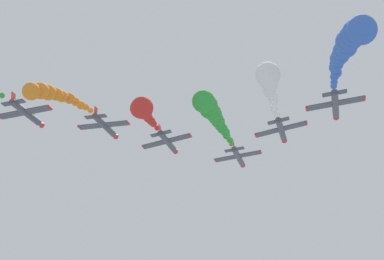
{
  "coord_description": "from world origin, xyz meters",
  "views": [
    {
      "loc": [
        24.03,
        -95.26,
        69.49
      ],
      "look_at": [
        0.0,
        0.0,
        109.28
      ],
      "focal_mm": 55.2,
      "sensor_mm": 36.0,
      "label": 1
    }
  ],
  "objects": [
    {
      "name": "smoke_trail_left_inner",
      "position": [
        -2.48,
        -19.97,
        104.84
      ],
      "size": [
        7.11,
        24.11,
        8.45
      ],
      "color": "red"
    },
    {
      "name": "smoke_trail_right_inner",
      "position": [
        16.67,
        -23.61,
        105.39
      ],
      "size": [
        3.86,
        27.9,
        7.88
      ],
      "color": "white"
    },
    {
      "name": "smoke_trail_left_outer",
      "position": [
        -16.69,
        -22.09,
        108.13
      ],
      "size": [
        4.63,
        16.36,
        4.75
      ],
      "color": "orange"
    },
    {
      "name": "airplane_left_inner",
      "position": [
        -5.64,
        3.64,
        108.91
      ],
      "size": [
        9.49,
        10.35,
        2.81
      ],
      "rotation": [
        0.0,
        -0.17,
        0.0
      ],
      "color": "#474C56"
    },
    {
      "name": "smoke_trail_right_outer",
      "position": [
        27.32,
        -29.11,
        106.63
      ],
      "size": [
        5.66,
        24.41,
        6.19
      ],
      "color": "blue"
    },
    {
      "name": "smoke_trail_lead",
      "position": [
        6.45,
        -12.9,
        106.55
      ],
      "size": [
        3.46,
        29.3,
        5.74
      ],
      "color": "green"
    },
    {
      "name": "airplane_left_outer",
      "position": [
        -14.99,
        -4.48,
        109.85
      ],
      "size": [
        9.56,
        10.35,
        2.32
      ],
      "rotation": [
        0.0,
        -0.0,
        0.0
      ],
      "color": "#474C56"
    },
    {
      "name": "airplane_trailing",
      "position": [
        -24.98,
        -14.44,
        109.18
      ],
      "size": [
        9.56,
        10.35,
        2.43
      ],
      "rotation": [
        0.0,
        -0.08,
        0.0
      ],
      "color": "#474C56"
    },
    {
      "name": "airplane_right_inner",
      "position": [
        15.58,
        3.7,
        109.24
      ],
      "size": [
        9.49,
        10.35,
        2.83
      ],
      "rotation": [
        0.0,
        -0.17,
        0.0
      ],
      "color": "#474C56"
    },
    {
      "name": "airplane_lead",
      "position": [
        5.79,
        14.93,
        108.82
      ],
      "size": [
        9.54,
        10.35,
        2.56
      ],
      "rotation": [
        0.0,
        -0.11,
        0.0
      ],
      "color": "#474C56"
    },
    {
      "name": "airplane_right_outer",
      "position": [
        25.29,
        -5.52,
        109.11
      ],
      "size": [
        9.55,
        10.35,
        2.48
      ],
      "rotation": [
        0.0,
        -0.09,
        0.0
      ],
      "color": "#474C56"
    }
  ]
}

